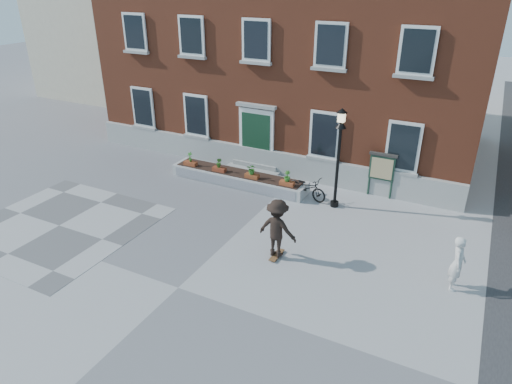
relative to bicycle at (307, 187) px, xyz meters
The scene contains 10 objects.
ground 7.33m from the bicycle, 99.05° to the right, with size 100.00×100.00×0.00m, color #99999B.
checker_patch 9.49m from the bicycle, 138.96° to the right, with size 6.00×6.00×0.01m, color #57585A.
distant_building 23.80m from the bicycle, 146.29° to the left, with size 10.00×12.00×13.00m, color beige.
bicycle is the anchor object (origin of this frame).
bystander 6.95m from the bicycle, 30.95° to the right, with size 0.62×0.41×1.69m, color silver.
brick_building 9.46m from the bicycle, 115.02° to the left, with size 18.40×10.85×12.60m.
planter_assembly 3.14m from the bicycle, behind, with size 6.20×1.12×1.15m.
lamp_post 2.42m from the bicycle, ahead, with size 0.40×0.40×3.93m.
notice_board 3.10m from the bicycle, 30.19° to the left, with size 1.10×0.16×1.87m.
skateboarder 4.53m from the bicycle, 80.77° to the right, with size 1.29×0.78×2.03m.
Camera 1 is at (6.93, -8.55, 8.25)m, focal length 32.00 mm.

